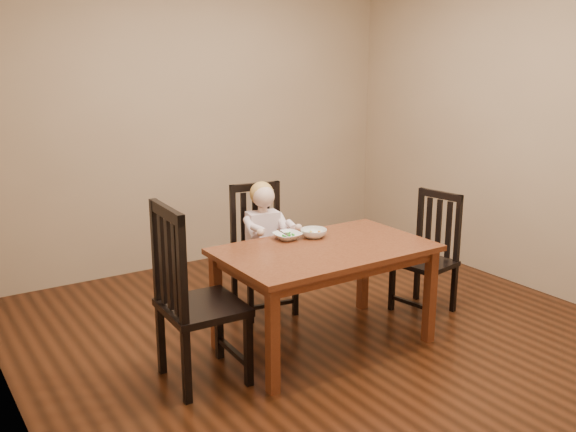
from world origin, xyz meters
TOP-DOWN VIEW (x-y plane):
  - room at (0.00, 0.00)m, footprint 4.01×4.01m
  - dining_table at (-0.09, -0.11)m, footprint 1.39×0.84m
  - chair_child at (-0.12, 0.66)m, footprint 0.47×0.45m
  - chair_left at (-1.03, -0.10)m, footprint 0.47×0.49m
  - chair_right at (0.94, -0.04)m, footprint 0.44×0.45m
  - toddler at (-0.13, 0.61)m, footprint 0.37×0.43m
  - bowl_peas at (-0.20, 0.17)m, footprint 0.19×0.19m
  - bowl_veg at (-0.02, 0.12)m, footprint 0.19×0.19m
  - fork at (-0.24, 0.15)m, footprint 0.05×0.12m

SIDE VIEW (x-z plane):
  - chair_right at x=0.94m, z-range -0.02..0.89m
  - chair_child at x=-0.12m, z-range -0.02..0.95m
  - chair_left at x=-1.03m, z-range -0.02..1.08m
  - toddler at x=-0.13m, z-range 0.33..0.87m
  - dining_table at x=-0.09m, z-range 0.27..0.96m
  - bowl_peas at x=-0.20m, z-range 0.69..0.74m
  - bowl_veg at x=-0.02m, z-range 0.69..0.75m
  - fork at x=-0.24m, z-range 0.71..0.76m
  - room at x=0.00m, z-range 0.00..2.71m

